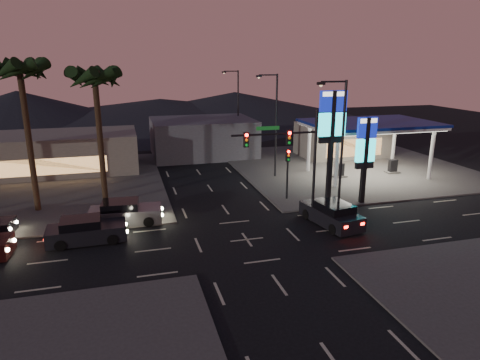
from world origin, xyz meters
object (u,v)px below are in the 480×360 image
object	(u,v)px
pylon_sign_short	(366,147)
car_lane_a_front	(86,231)
pylon_sign_tall	(332,125)
traffic_signal_mast	(292,152)
gas_station	(370,126)
suv_station	(332,214)
car_lane_b_front	(125,213)

from	to	relation	value
pylon_sign_short	car_lane_a_front	xyz separation A→B (m)	(-21.01, -2.11, -3.91)
pylon_sign_tall	traffic_signal_mast	xyz separation A→B (m)	(-4.74, -3.51, -1.17)
gas_station	suv_station	bearing A→B (deg)	-130.71
gas_station	pylon_sign_short	bearing A→B (deg)	-123.69
suv_station	traffic_signal_mast	bearing A→B (deg)	159.81
car_lane_b_front	pylon_sign_tall	bearing A→B (deg)	1.46
gas_station	pylon_sign_short	size ratio (longest dim) A/B	1.74
car_lane_b_front	suv_station	world-z (taller)	car_lane_b_front
car_lane_a_front	suv_station	xyz separation A→B (m)	(16.53, -1.42, 0.03)
car_lane_b_front	traffic_signal_mast	bearing A→B (deg)	-15.32
gas_station	traffic_signal_mast	xyz separation A→B (m)	(-12.24, -10.01, 0.15)
pylon_sign_short	suv_station	bearing A→B (deg)	-141.83
pylon_sign_short	car_lane_a_front	distance (m)	21.48
suv_station	gas_station	bearing A→B (deg)	49.29
pylon_sign_tall	car_lane_b_front	size ratio (longest dim) A/B	1.70
pylon_sign_tall	pylon_sign_short	distance (m)	3.20
pylon_sign_tall	suv_station	xyz separation A→B (m)	(-1.99, -4.53, -5.62)
gas_station	car_lane_a_front	distance (m)	28.07
pylon_sign_short	traffic_signal_mast	xyz separation A→B (m)	(-7.24, -2.51, 0.57)
pylon_sign_short	car_lane_a_front	bearing A→B (deg)	-174.28
gas_station	pylon_sign_short	distance (m)	9.02
traffic_signal_mast	car_lane_a_front	bearing A→B (deg)	178.31
gas_station	suv_station	distance (m)	15.17
car_lane_a_front	car_lane_b_front	world-z (taller)	car_lane_b_front
car_lane_b_front	pylon_sign_short	bearing A→B (deg)	-1.82
pylon_sign_tall	pylon_sign_short	world-z (taller)	pylon_sign_tall
traffic_signal_mast	car_lane_b_front	size ratio (longest dim) A/B	1.51
gas_station	pylon_sign_tall	bearing A→B (deg)	-139.09
car_lane_b_front	car_lane_a_front	bearing A→B (deg)	-132.28
car_lane_a_front	car_lane_b_front	size ratio (longest dim) A/B	0.95
traffic_signal_mast	suv_station	world-z (taller)	traffic_signal_mast
gas_station	traffic_signal_mast	size ratio (longest dim) A/B	1.53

